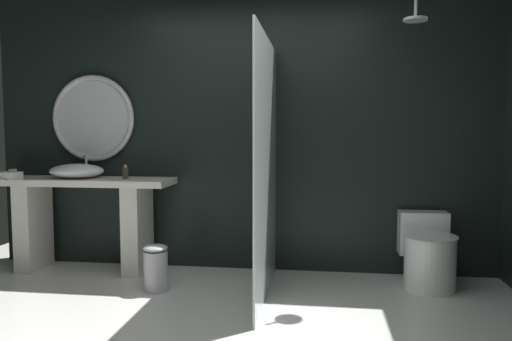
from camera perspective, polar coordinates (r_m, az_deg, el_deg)
back_wall_panel at (r=4.52m, az=-1.55°, el=4.71°), size 4.80×0.10×2.60m
vanity_counter at (r=4.75m, az=-19.68°, el=-4.83°), size 1.65×0.48×0.86m
vessel_sink at (r=4.73m, az=-20.49°, el=-0.05°), size 0.50×0.41×0.22m
tumbler_cup at (r=5.02m, az=-26.88°, el=-0.30°), size 0.07×0.07×0.08m
soap_dispenser at (r=4.51m, az=-15.23°, el=-0.26°), size 0.05×0.05×0.13m
round_wall_mirror at (r=4.89m, az=-18.76°, el=5.89°), size 0.82×0.05×0.82m
shower_glass_panel at (r=3.75m, az=1.22°, el=0.27°), size 0.02×1.40×2.01m
rain_shower_head at (r=4.16m, az=18.38°, el=17.10°), size 0.19×0.19×0.34m
toilet at (r=4.30m, az=19.70°, el=-9.25°), size 0.43×0.62×0.60m
waste_bin at (r=4.06m, az=-11.81°, el=-11.19°), size 0.20×0.20×0.38m
folded_hand_towel at (r=4.93m, az=-27.43°, el=-0.51°), size 0.27×0.20×0.06m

